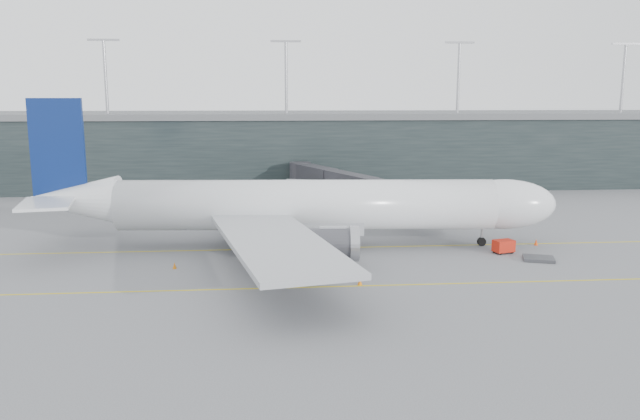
{
  "coord_description": "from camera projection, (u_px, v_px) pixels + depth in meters",
  "views": [
    {
      "loc": [
        1.13,
        -78.44,
        18.23
      ],
      "look_at": [
        7.38,
        -4.0,
        4.77
      ],
      "focal_mm": 35.0,
      "sensor_mm": 36.0,
      "label": 1
    }
  ],
  "objects": [
    {
      "name": "terminal",
      "position": [
        262.0,
        147.0,
        135.59
      ],
      "size": [
        240.0,
        36.0,
        29.0
      ],
      "color": "black",
      "rests_on": "ground"
    },
    {
      "name": "taxiline_lead_main",
      "position": [
        293.0,
        213.0,
        100.09
      ],
      "size": [
        0.25,
        60.0,
        0.02
      ],
      "primitive_type": "cube",
      "color": "gold",
      "rests_on": "ground"
    },
    {
      "name": "taxiline_a",
      "position": [
        260.0,
        249.0,
        76.14
      ],
      "size": [
        160.0,
        0.25,
        0.02
      ],
      "primitive_type": "cube",
      "color": "gold",
      "rests_on": "ground"
    },
    {
      "name": "baggage_dolly",
      "position": [
        539.0,
        258.0,
        70.96
      ],
      "size": [
        4.07,
        3.65,
        0.34
      ],
      "primitive_type": "cube",
      "rotation": [
        0.0,
        0.0,
        -0.33
      ],
      "color": "#343438",
      "rests_on": "ground"
    },
    {
      "name": "cone_wing_port",
      "position": [
        313.0,
        224.0,
        89.9
      ],
      "size": [
        0.43,
        0.43,
        0.68
      ],
      "primitive_type": "cone",
      "color": "#D9480C",
      "rests_on": "ground"
    },
    {
      "name": "cone_tail",
      "position": [
        175.0,
        266.0,
        67.41
      ],
      "size": [
        0.44,
        0.44,
        0.7
      ],
      "primitive_type": "cone",
      "color": "#CB660B",
      "rests_on": "ground"
    },
    {
      "name": "taxiline_b",
      "position": [
        258.0,
        288.0,
        60.45
      ],
      "size": [
        160.0,
        0.25,
        0.02
      ],
      "primitive_type": "cube",
      "color": "gold",
      "rests_on": "ground"
    },
    {
      "name": "cone_nose",
      "position": [
        536.0,
        242.0,
        78.16
      ],
      "size": [
        0.49,
        0.49,
        0.78
      ],
      "primitive_type": "cone",
      "color": "#EE440D",
      "rests_on": "ground"
    },
    {
      "name": "uld_c",
      "position": [
        258.0,
        220.0,
        89.13
      ],
      "size": [
        2.15,
        1.74,
        1.91
      ],
      "rotation": [
        0.0,
        0.0,
        0.03
      ],
      "color": "#3E3E43",
      "rests_on": "ground"
    },
    {
      "name": "jet_bridge",
      "position": [
        359.0,
        180.0,
        102.84
      ],
      "size": [
        19.51,
        43.5,
        6.42
      ],
      "rotation": [
        0.0,
        0.0,
        0.41
      ],
      "color": "#29282D",
      "rests_on": "ground"
    },
    {
      "name": "ground",
      "position": [
        260.0,
        242.0,
        80.07
      ],
      "size": [
        320.0,
        320.0,
        0.0
      ],
      "primitive_type": "plane",
      "color": "#57565B",
      "rests_on": "ground"
    },
    {
      "name": "main_aircraft",
      "position": [
        302.0,
        206.0,
        76.59
      ],
      "size": [
        65.0,
        60.97,
        18.22
      ],
      "rotation": [
        0.0,
        0.0,
        -0.07
      ],
      "color": "silver",
      "rests_on": "ground"
    },
    {
      "name": "uld_b",
      "position": [
        234.0,
        217.0,
        91.68
      ],
      "size": [
        2.35,
        2.11,
        1.78
      ],
      "rotation": [
        0.0,
        0.0,
        -0.32
      ],
      "color": "#3E3E43",
      "rests_on": "ground"
    },
    {
      "name": "uld_a",
      "position": [
        226.0,
        220.0,
        89.58
      ],
      "size": [
        2.4,
        2.13,
        1.85
      ],
      "rotation": [
        0.0,
        0.0,
        -0.28
      ],
      "color": "#3E3E43",
      "rests_on": "ground"
    },
    {
      "name": "cone_wing_stbd",
      "position": [
        360.0,
        281.0,
        61.55
      ],
      "size": [
        0.47,
        0.47,
        0.75
      ],
      "primitive_type": "cone",
      "color": "orange",
      "rests_on": "ground"
    },
    {
      "name": "gse_cart",
      "position": [
        504.0,
        246.0,
        74.06
      ],
      "size": [
        2.68,
        2.11,
        1.6
      ],
      "rotation": [
        0.0,
        0.0,
        0.29
      ],
      "color": "#B51C0C",
      "rests_on": "ground"
    }
  ]
}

